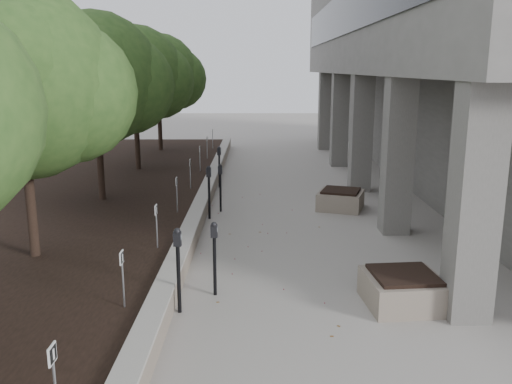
{
  "coord_description": "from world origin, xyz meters",
  "views": [
    {
      "loc": [
        -0.19,
        -7.68,
        4.19
      ],
      "look_at": [
        -0.22,
        5.97,
        1.08
      ],
      "focal_mm": 38.02,
      "sensor_mm": 36.0,
      "label": 1
    }
  ],
  "objects_px": {
    "crabapple_tree_5": "(159,92)",
    "parking_meter_5": "(219,167)",
    "crabapple_tree_2": "(23,124)",
    "planter_back": "(341,199)",
    "crabapple_tree_3": "(97,107)",
    "parking_meter_2": "(215,259)",
    "parking_meter_1": "(178,271)",
    "planter_front": "(403,289)",
    "crabapple_tree_4": "(135,98)",
    "parking_meter_3": "(209,192)",
    "parking_meter_4": "(220,188)"
  },
  "relations": [
    {
      "from": "planter_back",
      "to": "crabapple_tree_2",
      "type": "bearing_deg",
      "value": -143.0
    },
    {
      "from": "crabapple_tree_3",
      "to": "planter_back",
      "type": "relative_size",
      "value": 4.24
    },
    {
      "from": "parking_meter_1",
      "to": "parking_meter_3",
      "type": "bearing_deg",
      "value": 93.9
    },
    {
      "from": "crabapple_tree_5",
      "to": "parking_meter_5",
      "type": "distance_m",
      "value": 7.67
    },
    {
      "from": "parking_meter_3",
      "to": "parking_meter_1",
      "type": "bearing_deg",
      "value": -87.07
    },
    {
      "from": "parking_meter_3",
      "to": "parking_meter_5",
      "type": "xyz_separation_m",
      "value": [
        0.0,
        4.21,
        -0.02
      ]
    },
    {
      "from": "crabapple_tree_5",
      "to": "parking_meter_5",
      "type": "height_order",
      "value": "crabapple_tree_5"
    },
    {
      "from": "crabapple_tree_3",
      "to": "crabapple_tree_4",
      "type": "bearing_deg",
      "value": 90.0
    },
    {
      "from": "parking_meter_1",
      "to": "parking_meter_2",
      "type": "height_order",
      "value": "parking_meter_1"
    },
    {
      "from": "planter_back",
      "to": "planter_front",
      "type": "bearing_deg",
      "value": -89.27
    },
    {
      "from": "crabapple_tree_4",
      "to": "crabapple_tree_5",
      "type": "xyz_separation_m",
      "value": [
        0.0,
        5.0,
        0.0
      ]
    },
    {
      "from": "parking_meter_5",
      "to": "planter_front",
      "type": "distance_m",
      "value": 10.79
    },
    {
      "from": "parking_meter_1",
      "to": "crabapple_tree_5",
      "type": "bearing_deg",
      "value": 104.82
    },
    {
      "from": "planter_back",
      "to": "crabapple_tree_3",
      "type": "bearing_deg",
      "value": -176.83
    },
    {
      "from": "crabapple_tree_2",
      "to": "crabapple_tree_3",
      "type": "distance_m",
      "value": 5.0
    },
    {
      "from": "crabapple_tree_2",
      "to": "crabapple_tree_4",
      "type": "relative_size",
      "value": 1.0
    },
    {
      "from": "parking_meter_2",
      "to": "crabapple_tree_2",
      "type": "bearing_deg",
      "value": 169.91
    },
    {
      "from": "crabapple_tree_5",
      "to": "parking_meter_3",
      "type": "relative_size",
      "value": 3.54
    },
    {
      "from": "parking_meter_2",
      "to": "crabapple_tree_4",
      "type": "bearing_deg",
      "value": 114.9
    },
    {
      "from": "crabapple_tree_3",
      "to": "planter_front",
      "type": "relative_size",
      "value": 4.14
    },
    {
      "from": "crabapple_tree_4",
      "to": "planter_back",
      "type": "distance_m",
      "value": 8.97
    },
    {
      "from": "parking_meter_1",
      "to": "parking_meter_5",
      "type": "bearing_deg",
      "value": 93.9
    },
    {
      "from": "parking_meter_3",
      "to": "planter_back",
      "type": "height_order",
      "value": "parking_meter_3"
    },
    {
      "from": "crabapple_tree_2",
      "to": "planter_back",
      "type": "height_order",
      "value": "crabapple_tree_2"
    },
    {
      "from": "crabapple_tree_5",
      "to": "parking_meter_2",
      "type": "bearing_deg",
      "value": -76.66
    },
    {
      "from": "parking_meter_5",
      "to": "crabapple_tree_2",
      "type": "bearing_deg",
      "value": -106.86
    },
    {
      "from": "parking_meter_3",
      "to": "planter_front",
      "type": "height_order",
      "value": "parking_meter_3"
    },
    {
      "from": "crabapple_tree_2",
      "to": "crabapple_tree_5",
      "type": "bearing_deg",
      "value": 90.0
    },
    {
      "from": "crabapple_tree_2",
      "to": "planter_back",
      "type": "bearing_deg",
      "value": 37.0
    },
    {
      "from": "parking_meter_2",
      "to": "parking_meter_5",
      "type": "distance_m",
      "value": 9.59
    },
    {
      "from": "crabapple_tree_3",
      "to": "crabapple_tree_4",
      "type": "height_order",
      "value": "same"
    },
    {
      "from": "parking_meter_5",
      "to": "planter_front",
      "type": "bearing_deg",
      "value": -64.11
    },
    {
      "from": "crabapple_tree_3",
      "to": "crabapple_tree_5",
      "type": "bearing_deg",
      "value": 90.0
    },
    {
      "from": "crabapple_tree_3",
      "to": "parking_meter_5",
      "type": "height_order",
      "value": "crabapple_tree_3"
    },
    {
      "from": "crabapple_tree_3",
      "to": "planter_back",
      "type": "distance_m",
      "value": 7.71
    },
    {
      "from": "parking_meter_5",
      "to": "planter_back",
      "type": "height_order",
      "value": "parking_meter_5"
    },
    {
      "from": "parking_meter_1",
      "to": "planter_back",
      "type": "distance_m",
      "value": 8.25
    },
    {
      "from": "parking_meter_3",
      "to": "parking_meter_4",
      "type": "bearing_deg",
      "value": 74.49
    },
    {
      "from": "parking_meter_5",
      "to": "crabapple_tree_4",
      "type": "bearing_deg",
      "value": 158.98
    },
    {
      "from": "planter_front",
      "to": "crabapple_tree_2",
      "type": "bearing_deg",
      "value": 168.01
    },
    {
      "from": "crabapple_tree_5",
      "to": "planter_front",
      "type": "xyz_separation_m",
      "value": [
        7.25,
        -16.54,
        -2.81
      ]
    },
    {
      "from": "parking_meter_4",
      "to": "parking_meter_1",
      "type": "bearing_deg",
      "value": -88.34
    },
    {
      "from": "parking_meter_3",
      "to": "parking_meter_4",
      "type": "height_order",
      "value": "parking_meter_3"
    },
    {
      "from": "crabapple_tree_4",
      "to": "parking_meter_2",
      "type": "bearing_deg",
      "value": -71.01
    },
    {
      "from": "crabapple_tree_5",
      "to": "parking_meter_2",
      "type": "xyz_separation_m",
      "value": [
        3.82,
        -16.1,
        -2.4
      ]
    },
    {
      "from": "parking_meter_4",
      "to": "planter_front",
      "type": "xyz_separation_m",
      "value": [
        3.73,
        -6.6,
        -0.42
      ]
    },
    {
      "from": "parking_meter_3",
      "to": "parking_meter_2",
      "type": "bearing_deg",
      "value": -81.02
    },
    {
      "from": "crabapple_tree_3",
      "to": "parking_meter_1",
      "type": "distance_m",
      "value": 7.94
    },
    {
      "from": "crabapple_tree_4",
      "to": "parking_meter_3",
      "type": "bearing_deg",
      "value": -60.47
    },
    {
      "from": "parking_meter_1",
      "to": "planter_front",
      "type": "distance_m",
      "value": 4.04
    }
  ]
}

